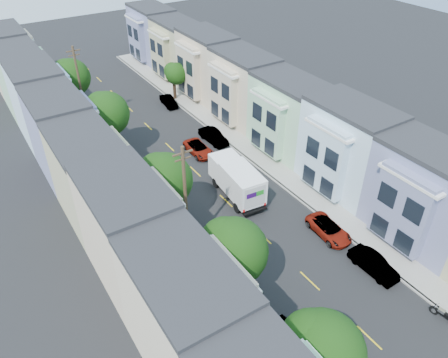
# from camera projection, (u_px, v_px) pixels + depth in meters

# --- Properties ---
(ground) EXTENTS (160.00, 160.00, 0.00)m
(ground) POSITION_uv_depth(u_px,v_px,m) (263.00, 237.00, 37.99)
(ground) COLOR black
(ground) RESTS_ON ground
(road_slab) EXTENTS (12.00, 70.00, 0.02)m
(road_slab) POSITION_uv_depth(u_px,v_px,m) (182.00, 159.00, 48.33)
(road_slab) COLOR black
(road_slab) RESTS_ON ground
(curb_left) EXTENTS (0.30, 70.00, 0.15)m
(curb_left) POSITION_uv_depth(u_px,v_px,m) (131.00, 175.00, 45.62)
(curb_left) COLOR gray
(curb_left) RESTS_ON ground
(curb_right) EXTENTS (0.30, 70.00, 0.15)m
(curb_right) POSITION_uv_depth(u_px,v_px,m) (228.00, 143.00, 50.96)
(curb_right) COLOR gray
(curb_right) RESTS_ON ground
(sidewalk_left) EXTENTS (2.60, 70.00, 0.15)m
(sidewalk_left) POSITION_uv_depth(u_px,v_px,m) (119.00, 179.00, 45.05)
(sidewalk_left) COLOR gray
(sidewalk_left) RESTS_ON ground
(sidewalk_right) EXTENTS (2.60, 70.00, 0.15)m
(sidewalk_right) POSITION_uv_depth(u_px,v_px,m) (237.00, 140.00, 51.54)
(sidewalk_right) COLOR gray
(sidewalk_right) RESTS_ON ground
(centerline) EXTENTS (0.12, 70.00, 0.01)m
(centerline) POSITION_uv_depth(u_px,v_px,m) (182.00, 159.00, 48.33)
(centerline) COLOR gold
(centerline) RESTS_ON ground
(townhouse_row_left) EXTENTS (5.00, 70.00, 8.50)m
(townhouse_row_left) POSITION_uv_depth(u_px,v_px,m) (83.00, 191.00, 43.41)
(townhouse_row_left) COLOR #A2D5A9
(townhouse_row_left) RESTS_ON ground
(townhouse_row_right) EXTENTS (5.00, 70.00, 8.50)m
(townhouse_row_right) POSITION_uv_depth(u_px,v_px,m) (263.00, 133.00, 53.26)
(townhouse_row_right) COLOR #A2D5A9
(townhouse_row_right) RESTS_ON ground
(tree_a) EXTENTS (4.70, 4.70, 7.20)m
(tree_a) POSITION_uv_depth(u_px,v_px,m) (321.00, 353.00, 23.39)
(tree_a) COLOR black
(tree_a) RESTS_ON ground
(tree_b) EXTENTS (4.70, 4.70, 7.60)m
(tree_b) POSITION_uv_depth(u_px,v_px,m) (232.00, 252.00, 29.10)
(tree_b) COLOR black
(tree_b) RESTS_ON ground
(tree_c) EXTENTS (4.70, 4.70, 7.32)m
(tree_c) POSITION_uv_depth(u_px,v_px,m) (164.00, 180.00, 36.38)
(tree_c) COLOR black
(tree_c) RESTS_ON ground
(tree_d) EXTENTS (4.70, 4.70, 7.75)m
(tree_d) POSITION_uv_depth(u_px,v_px,m) (106.00, 114.00, 45.46)
(tree_d) COLOR black
(tree_d) RESTS_ON ground
(tree_e) EXTENTS (4.70, 4.70, 7.40)m
(tree_e) POSITION_uv_depth(u_px,v_px,m) (71.00, 78.00, 54.45)
(tree_e) COLOR black
(tree_e) RESTS_ON ground
(tree_far_r) EXTENTS (2.98, 2.98, 5.13)m
(tree_far_r) POSITION_uv_depth(u_px,v_px,m) (175.00, 74.00, 59.22)
(tree_far_r) COLOR black
(tree_far_r) RESTS_ON ground
(utility_pole_near) EXTENTS (1.60, 0.26, 10.00)m
(utility_pole_near) POSITION_uv_depth(u_px,v_px,m) (186.00, 202.00, 33.63)
(utility_pole_near) COLOR #42301E
(utility_pole_near) RESTS_ON ground
(utility_pole_far) EXTENTS (1.60, 0.26, 10.00)m
(utility_pole_far) POSITION_uv_depth(u_px,v_px,m) (81.00, 88.00, 51.56)
(utility_pole_far) COLOR #42301E
(utility_pole_far) RESTS_ON ground
(fedex_truck) EXTENTS (2.71, 7.03, 3.37)m
(fedex_truck) POSITION_uv_depth(u_px,v_px,m) (237.00, 179.00, 41.84)
(fedex_truck) COLOR white
(fedex_truck) RESTS_ON ground
(lead_sedan) EXTENTS (2.06, 4.42, 1.22)m
(lead_sedan) POSITION_uv_depth(u_px,v_px,m) (199.00, 149.00, 48.94)
(lead_sedan) COLOR black
(lead_sedan) RESTS_ON ground
(parked_left_b) EXTENTS (1.82, 4.32, 1.40)m
(parked_left_b) POSITION_uv_depth(u_px,v_px,m) (295.00, 344.00, 28.55)
(parked_left_b) COLOR black
(parked_left_b) RESTS_ON ground
(parked_left_c) EXTENTS (1.84, 4.34, 1.30)m
(parked_left_c) POSITION_uv_depth(u_px,v_px,m) (215.00, 252.00, 35.55)
(parked_left_c) COLOR #ADADAD
(parked_left_c) RESTS_ON ground
(parked_left_d) EXTENTS (1.83, 4.30, 1.37)m
(parked_left_d) POSITION_uv_depth(u_px,v_px,m) (161.00, 191.00, 42.36)
(parked_left_d) COLOR black
(parked_left_d) RESTS_ON ground
(parked_right_a) EXTENTS (1.56, 4.21, 1.39)m
(parked_right_a) POSITION_uv_depth(u_px,v_px,m) (373.00, 264.00, 34.35)
(parked_right_a) COLOR #454A53
(parked_right_a) RESTS_ON ground
(parked_right_b) EXTENTS (2.40, 4.65, 1.25)m
(parked_right_b) POSITION_uv_depth(u_px,v_px,m) (329.00, 229.00, 37.83)
(parked_right_b) COLOR silver
(parked_right_b) RESTS_ON ground
(parked_right_c) EXTENTS (1.75, 4.38, 1.43)m
(parked_right_c) POSITION_uv_depth(u_px,v_px,m) (213.00, 136.00, 51.01)
(parked_right_c) COLOR black
(parked_right_c) RESTS_ON ground
(parked_right_d) EXTENTS (1.67, 3.84, 1.24)m
(parked_right_d) POSITION_uv_depth(u_px,v_px,m) (169.00, 101.00, 59.07)
(parked_right_d) COLOR black
(parked_right_d) RESTS_ON ground
(motorcycle) EXTENTS (0.29, 2.15, 0.85)m
(motorcycle) POSITION_uv_depth(u_px,v_px,m) (444.00, 315.00, 30.68)
(motorcycle) COLOR black
(motorcycle) RESTS_ON ground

